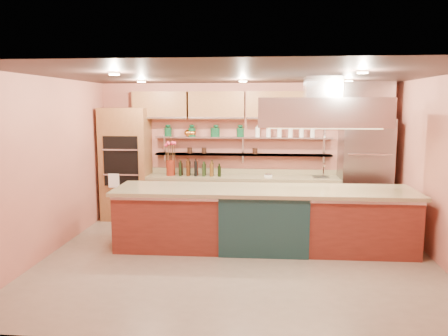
# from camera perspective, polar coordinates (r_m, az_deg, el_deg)

# --- Properties ---
(floor) EXTENTS (6.00, 5.00, 0.02)m
(floor) POSITION_cam_1_polar(r_m,az_deg,el_deg) (6.95, 1.83, -11.75)
(floor) COLOR gray
(floor) RESTS_ON ground
(ceiling) EXTENTS (6.00, 5.00, 0.02)m
(ceiling) POSITION_cam_1_polar(r_m,az_deg,el_deg) (6.54, 1.95, 12.05)
(ceiling) COLOR black
(ceiling) RESTS_ON wall_back
(wall_back) EXTENTS (6.00, 0.04, 2.80)m
(wall_back) POSITION_cam_1_polar(r_m,az_deg,el_deg) (9.08, 2.82, 2.18)
(wall_back) COLOR #C5725D
(wall_back) RESTS_ON floor
(wall_front) EXTENTS (6.00, 0.04, 2.80)m
(wall_front) POSITION_cam_1_polar(r_m,az_deg,el_deg) (4.15, -0.16, -5.32)
(wall_front) COLOR #C5725D
(wall_front) RESTS_ON floor
(wall_left) EXTENTS (0.04, 5.00, 2.80)m
(wall_left) POSITION_cam_1_polar(r_m,az_deg,el_deg) (7.40, -21.97, 0.16)
(wall_left) COLOR #C5725D
(wall_left) RESTS_ON floor
(wall_right) EXTENTS (0.04, 5.00, 2.80)m
(wall_right) POSITION_cam_1_polar(r_m,az_deg,el_deg) (7.09, 26.87, -0.49)
(wall_right) COLOR #C5725D
(wall_right) RESTS_ON floor
(oven_stack) EXTENTS (0.95, 0.64, 2.30)m
(oven_stack) POSITION_cam_1_polar(r_m,az_deg,el_deg) (9.23, -12.67, 0.52)
(oven_stack) COLOR #915D34
(oven_stack) RESTS_ON floor
(refrigerator) EXTENTS (0.95, 0.72, 2.10)m
(refrigerator) POSITION_cam_1_polar(r_m,az_deg,el_deg) (8.98, 17.87, -0.55)
(refrigerator) COLOR gray
(refrigerator) RESTS_ON floor
(back_counter) EXTENTS (3.84, 0.64, 0.93)m
(back_counter) POSITION_cam_1_polar(r_m,az_deg,el_deg) (8.93, 2.37, -4.00)
(back_counter) COLOR tan
(back_counter) RESTS_ON floor
(wall_shelf_lower) EXTENTS (3.60, 0.26, 0.03)m
(wall_shelf_lower) POSITION_cam_1_polar(r_m,az_deg,el_deg) (8.95, 2.46, 1.77)
(wall_shelf_lower) COLOR silver
(wall_shelf_lower) RESTS_ON wall_back
(wall_shelf_upper) EXTENTS (3.60, 0.26, 0.03)m
(wall_shelf_upper) POSITION_cam_1_polar(r_m,az_deg,el_deg) (8.92, 2.48, 4.00)
(wall_shelf_upper) COLOR silver
(wall_shelf_upper) RESTS_ON wall_back
(upper_cabinets) EXTENTS (4.60, 0.36, 0.55)m
(upper_cabinets) POSITION_cam_1_polar(r_m,az_deg,el_deg) (8.84, 2.81, 8.18)
(upper_cabinets) COLOR #915D34
(upper_cabinets) RESTS_ON wall_back
(range_hood) EXTENTS (2.00, 1.00, 0.45)m
(range_hood) POSITION_cam_1_polar(r_m,az_deg,el_deg) (7.12, 12.66, 7.13)
(range_hood) COLOR silver
(range_hood) RESTS_ON ceiling
(ceiling_downlights) EXTENTS (4.00, 2.80, 0.02)m
(ceiling_downlights) POSITION_cam_1_polar(r_m,az_deg,el_deg) (6.74, 2.05, 11.69)
(ceiling_downlights) COLOR #FFE5A5
(ceiling_downlights) RESTS_ON ceiling
(island) EXTENTS (4.82, 1.12, 1.00)m
(island) POSITION_cam_1_polar(r_m,az_deg,el_deg) (7.31, 5.15, -6.56)
(island) COLOR maroon
(island) RESTS_ON floor
(flower_vase) EXTENTS (0.19, 0.19, 0.32)m
(flower_vase) POSITION_cam_1_polar(r_m,az_deg,el_deg) (8.96, -6.98, 0.03)
(flower_vase) COLOR maroon
(flower_vase) RESTS_ON back_counter
(oil_bottle_cluster) EXTENTS (0.95, 0.55, 0.30)m
(oil_bottle_cluster) POSITION_cam_1_polar(r_m,az_deg,el_deg) (8.86, -3.15, -0.08)
(oil_bottle_cluster) COLOR black
(oil_bottle_cluster) RESTS_ON back_counter
(kitchen_scale) EXTENTS (0.18, 0.15, 0.09)m
(kitchen_scale) POSITION_cam_1_polar(r_m,az_deg,el_deg) (8.78, 5.80, -0.88)
(kitchen_scale) COLOR white
(kitchen_scale) RESTS_ON back_counter
(bar_faucet) EXTENTS (0.04, 0.04, 0.24)m
(bar_faucet) POSITION_cam_1_polar(r_m,az_deg,el_deg) (8.94, 12.84, -0.38)
(bar_faucet) COLOR white
(bar_faucet) RESTS_ON back_counter
(copper_kettle) EXTENTS (0.21, 0.21, 0.14)m
(copper_kettle) POSITION_cam_1_polar(r_m,az_deg,el_deg) (9.04, -4.67, 4.59)
(copper_kettle) COLOR orange
(copper_kettle) RESTS_ON wall_shelf_upper
(green_canister) EXTENTS (0.17, 0.17, 0.18)m
(green_canister) POSITION_cam_1_polar(r_m,az_deg,el_deg) (8.96, -1.29, 4.70)
(green_canister) COLOR #0D4022
(green_canister) RESTS_ON wall_shelf_upper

